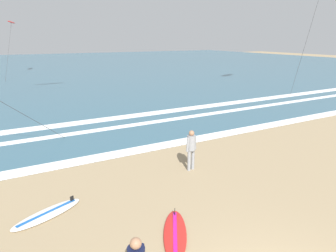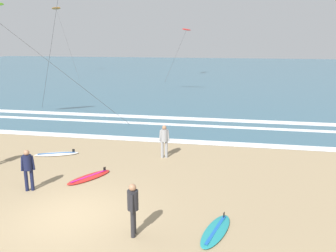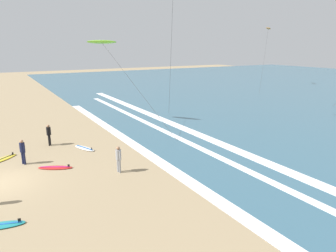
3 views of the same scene
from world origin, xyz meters
name	(u,v)px [view 1 (image 1 of 3)]	position (x,y,z in m)	size (l,w,h in m)	color
ocean_surface	(32,67)	(0.00, 53.74, 0.01)	(140.00, 90.00, 0.01)	#386075
wave_foam_shoreline	(149,148)	(1.38, 9.14, 0.01)	(43.46, 0.84, 0.01)	white
wave_foam_mid_break	(91,131)	(-0.35, 13.00, 0.01)	(48.51, 0.61, 0.01)	white
wave_foam_outer_break	(69,124)	(-1.16, 14.96, 0.01)	(56.30, 0.97, 0.01)	white
surfer_right_near	(191,147)	(1.83, 6.28, 0.96)	(0.52, 0.32, 1.60)	gray
surfboard_right_spare	(175,234)	(-0.67, 3.13, 0.05)	(1.55, 2.13, 0.25)	red
surfboard_near_water	(48,214)	(-3.47, 5.67, 0.05)	(2.17, 1.35, 0.25)	silver
kite_red_mid_center	(11,22)	(-2.53, 44.01, 6.86)	(2.47, 9.21, 7.11)	red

